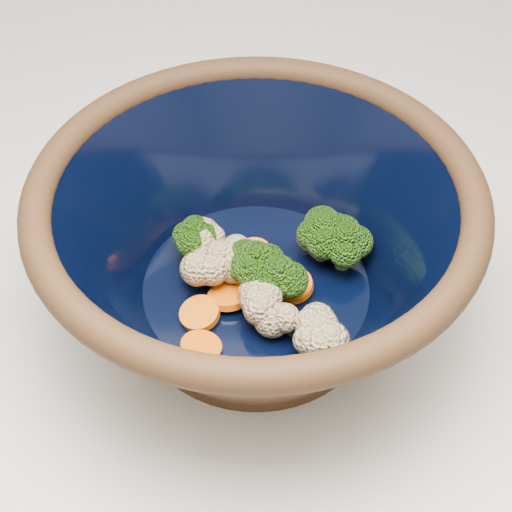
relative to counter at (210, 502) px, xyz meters
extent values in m
cube|color=silver|center=(0.00, 0.00, 0.00)|extent=(1.20, 1.20, 0.90)
cylinder|color=black|center=(0.06, -0.02, 0.46)|extent=(0.20, 0.20, 0.01)
torus|color=black|center=(0.06, -0.02, 0.58)|extent=(0.33, 0.33, 0.02)
cylinder|color=black|center=(0.06, -0.02, 0.48)|extent=(0.19, 0.19, 0.00)
cylinder|color=#608442|center=(0.13, 0.01, 0.49)|extent=(0.01, 0.01, 0.02)
ellipsoid|color=#376513|center=(0.13, 0.01, 0.52)|extent=(0.04, 0.04, 0.04)
cylinder|color=#608442|center=(0.06, -0.02, 0.49)|extent=(0.01, 0.01, 0.02)
ellipsoid|color=#376513|center=(0.06, -0.02, 0.51)|extent=(0.04, 0.04, 0.03)
cylinder|color=#608442|center=(0.12, 0.02, 0.49)|extent=(0.01, 0.01, 0.02)
ellipsoid|color=#376513|center=(0.12, 0.02, 0.52)|extent=(0.04, 0.04, 0.04)
cylinder|color=#608442|center=(0.06, -0.02, 0.49)|extent=(0.01, 0.01, 0.02)
ellipsoid|color=#376513|center=(0.06, -0.02, 0.51)|extent=(0.04, 0.04, 0.03)
cylinder|color=#608442|center=(0.08, -0.03, 0.49)|extent=(0.01, 0.01, 0.02)
ellipsoid|color=#376513|center=(0.08, -0.03, 0.51)|extent=(0.04, 0.04, 0.03)
cylinder|color=#608442|center=(0.01, 0.01, 0.49)|extent=(0.01, 0.01, 0.02)
ellipsoid|color=#376513|center=(0.01, 0.01, 0.51)|extent=(0.03, 0.03, 0.03)
sphere|color=beige|center=(0.02, -0.02, 0.50)|extent=(0.03, 0.03, 0.03)
sphere|color=beige|center=(0.02, 0.02, 0.50)|extent=(0.03, 0.03, 0.03)
sphere|color=beige|center=(0.11, -0.06, 0.50)|extent=(0.03, 0.03, 0.03)
sphere|color=beige|center=(0.12, -0.08, 0.50)|extent=(0.03, 0.03, 0.03)
sphere|color=beige|center=(0.12, 0.02, 0.50)|extent=(0.03, 0.03, 0.03)
sphere|color=beige|center=(0.05, -0.01, 0.50)|extent=(0.03, 0.03, 0.03)
sphere|color=beige|center=(0.07, -0.04, 0.50)|extent=(0.03, 0.03, 0.03)
sphere|color=beige|center=(0.08, -0.06, 0.50)|extent=(0.03, 0.03, 0.03)
sphere|color=beige|center=(0.05, -0.01, 0.50)|extent=(0.03, 0.03, 0.03)
cylinder|color=orange|center=(0.09, -0.02, 0.49)|extent=(0.03, 0.03, 0.01)
cylinder|color=orange|center=(0.02, -0.06, 0.49)|extent=(0.03, 0.03, 0.01)
cylinder|color=orange|center=(0.06, -0.03, 0.49)|extent=(0.03, 0.03, 0.01)
cylinder|color=orange|center=(0.06, 0.01, 0.49)|extent=(0.03, 0.03, 0.01)
cylinder|color=orange|center=(0.01, 0.02, 0.49)|extent=(0.03, 0.03, 0.01)
cylinder|color=orange|center=(0.03, -0.09, 0.49)|extent=(0.03, 0.03, 0.01)
cylinder|color=orange|center=(0.03, -0.01, 0.49)|extent=(0.03, 0.03, 0.01)
cylinder|color=orange|center=(0.04, -0.04, 0.49)|extent=(0.03, 0.03, 0.01)
camera|label=1|loc=(0.10, -0.39, 0.93)|focal=50.00mm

